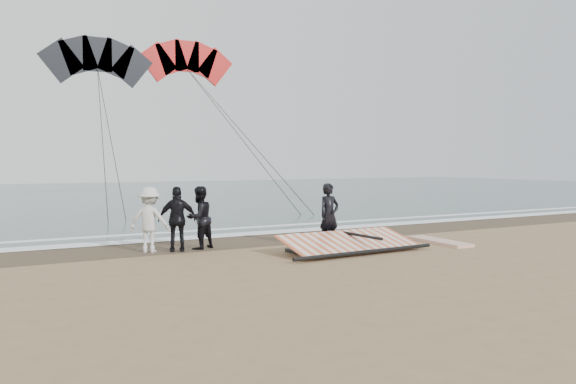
% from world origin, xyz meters
% --- Properties ---
extents(ground, '(120.00, 120.00, 0.00)m').
position_xyz_m(ground, '(0.00, 0.00, 0.00)').
color(ground, '#8C704C').
rests_on(ground, ground).
extents(sea, '(120.00, 54.00, 0.02)m').
position_xyz_m(sea, '(0.00, 33.00, 0.01)').
color(sea, '#233838').
rests_on(sea, ground).
extents(wet_sand, '(120.00, 2.80, 0.01)m').
position_xyz_m(wet_sand, '(0.00, 4.50, 0.01)').
color(wet_sand, '#4C3D2B').
rests_on(wet_sand, ground).
extents(foam_near, '(120.00, 0.90, 0.01)m').
position_xyz_m(foam_near, '(0.00, 5.90, 0.03)').
color(foam_near, white).
rests_on(foam_near, sea).
extents(foam_far, '(120.00, 0.45, 0.01)m').
position_xyz_m(foam_far, '(0.00, 7.60, 0.03)').
color(foam_far, white).
rests_on(foam_far, sea).
extents(man_main, '(0.73, 0.52, 1.87)m').
position_xyz_m(man_main, '(-0.12, 2.18, 0.93)').
color(man_main, black).
rests_on(man_main, ground).
extents(board_white, '(0.79, 2.35, 0.09)m').
position_xyz_m(board_white, '(3.29, 1.18, 0.05)').
color(board_white, silver).
rests_on(board_white, ground).
extents(board_cream, '(0.98, 2.20, 0.09)m').
position_xyz_m(board_cream, '(0.28, 3.70, 0.04)').
color(board_cream, silver).
rests_on(board_cream, ground).
extents(trio_cluster, '(2.61, 1.28, 1.82)m').
position_xyz_m(trio_cluster, '(-4.38, 3.58, 0.90)').
color(trio_cluster, black).
rests_on(trio_cluster, ground).
extents(sail_rig, '(4.59, 1.98, 0.51)m').
position_xyz_m(sail_rig, '(-0.21, 1.25, 0.20)').
color(sail_rig, black).
rests_on(sail_rig, ground).
extents(kite_red, '(6.98, 6.76, 15.86)m').
position_xyz_m(kite_red, '(2.98, 23.77, 8.82)').
color(kite_red, red).
rests_on(kite_red, ground).
extents(kite_dark, '(7.20, 5.65, 13.75)m').
position_xyz_m(kite_dark, '(-2.82, 22.88, 8.27)').
color(kite_dark, black).
rests_on(kite_dark, ground).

